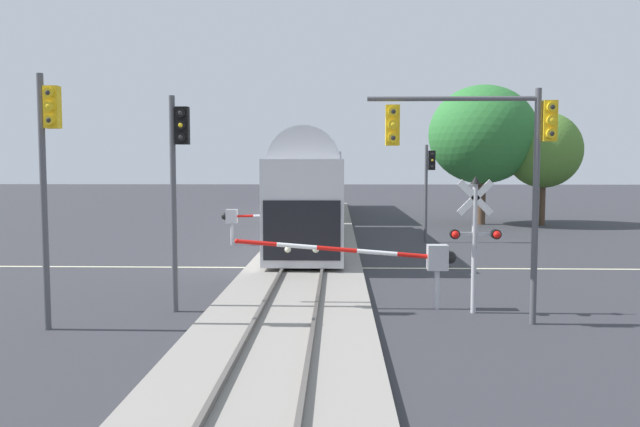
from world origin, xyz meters
name	(u,v)px	position (x,y,z in m)	size (l,w,h in m)	color
ground_plane	(305,268)	(0.00, 0.00, 0.00)	(220.00, 220.00, 0.00)	#333338
road_centre_stripe	(305,268)	(0.00, 0.00, 0.00)	(44.00, 0.20, 0.01)	beige
railway_track	(305,265)	(0.00, 0.00, 0.10)	(4.40, 80.00, 0.32)	gray
commuter_train	(318,184)	(0.00, 16.77, 2.80)	(3.04, 40.90, 5.16)	silver
crossing_gate_near	(411,257)	(3.32, -6.99, 1.45)	(6.18, 0.40, 1.95)	#B7B7BC
crossing_signal_mast	(475,230)	(4.96, -7.47, 2.27)	(1.36, 0.44, 3.71)	#B2B2B7
crossing_gate_far	(246,217)	(-3.35, 6.99, 1.40)	(6.05, 0.40, 1.80)	#B7B7BC
traffic_signal_near_right	(489,147)	(5.03, -8.64, 4.44)	(4.65, 0.38, 5.88)	#4C4C51
traffic_signal_median	(177,168)	(-3.03, -7.54, 3.91)	(0.53, 0.38, 5.85)	#4C4C51
traffic_signal_near_left	(47,160)	(-5.65, -9.51, 4.11)	(0.53, 0.38, 6.17)	#4C4C51
traffic_signal_far_side	(429,177)	(5.98, 8.38, 3.40)	(0.53, 0.38, 5.06)	#4C4C51
maple_right_background	(544,150)	(14.97, 18.17, 5.01)	(5.01, 5.01, 7.54)	#4C3828
oak_far_right	(483,135)	(11.02, 18.66, 6.07)	(7.24, 7.24, 9.39)	#4C3828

